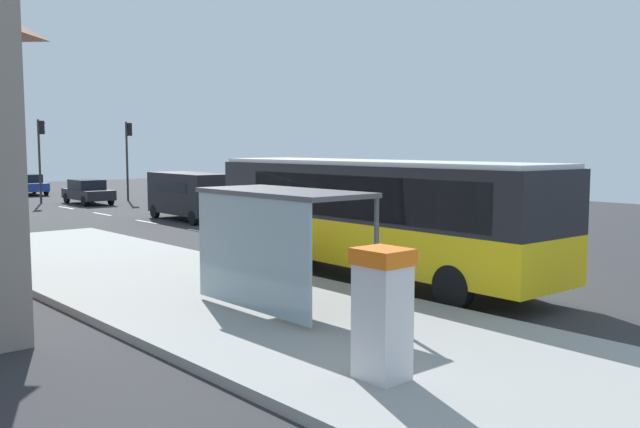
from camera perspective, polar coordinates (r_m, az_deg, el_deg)
ground_plane at (r=29.33m, az=-10.12°, el=-1.53°), size 56.00×92.00×0.04m
sidewalk_platform at (r=15.92m, az=-7.53°, el=-7.13°), size 6.20×30.00×0.18m
lane_stripe_seg_1 at (r=18.54m, az=15.44°, el=-5.73°), size 0.16×2.20×0.01m
lane_stripe_seg_2 at (r=21.64m, az=4.30°, el=-3.93°), size 0.16×2.20×0.01m
lane_stripe_seg_3 at (r=25.35m, az=-3.79°, el=-2.52°), size 0.16×2.20×0.01m
lane_stripe_seg_4 at (r=29.45m, az=-9.71°, el=-1.45°), size 0.16×2.20×0.01m
lane_stripe_seg_5 at (r=33.79m, az=-14.14°, el=-0.63°), size 0.16×2.20×0.01m
lane_stripe_seg_6 at (r=38.29m, az=-17.55°, el=-0.01°), size 0.16×2.20×0.01m
lane_stripe_seg_7 at (r=42.91m, az=-20.23°, el=0.49°), size 0.16×2.20×0.01m
bus at (r=18.66m, az=4.38°, el=0.23°), size 2.81×11.07×3.21m
white_van at (r=33.97m, az=-10.70°, el=1.73°), size 2.23×5.28×2.30m
sedan_near at (r=45.22m, az=-18.64°, el=1.78°), size 1.94×4.45×1.52m
sedan_far at (r=55.46m, az=-22.98°, el=2.29°), size 2.02×4.49×1.52m
ticket_machine at (r=10.21m, az=5.17°, el=-8.12°), size 0.66×0.76×1.94m
recycling_bin_blue at (r=17.84m, az=-3.37°, el=-3.86°), size 0.52×0.52×0.95m
recycling_bin_orange at (r=18.39m, az=-4.71°, el=-3.58°), size 0.52×0.52×0.95m
recycling_bin_red at (r=18.95m, az=-5.97°, el=-3.32°), size 0.52×0.52×0.95m
recycling_bin_yellow at (r=19.52m, az=-7.15°, el=-3.07°), size 0.52×0.52×0.95m
traffic_light_near_side at (r=47.27m, az=-15.57°, el=5.23°), size 0.49×0.28×5.18m
traffic_light_median at (r=46.80m, az=-22.09°, el=5.08°), size 0.49×0.28×5.25m
bus_shelter at (r=14.28m, az=-4.05°, el=-0.40°), size 1.80×4.00×2.50m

